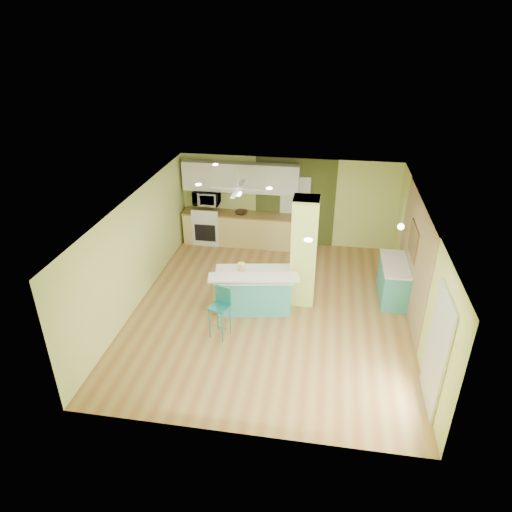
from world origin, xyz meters
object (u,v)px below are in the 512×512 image
(peninsula, at_px, (254,290))
(bar_stool, at_px, (221,304))
(fruit_bowl, at_px, (241,212))
(side_counter, at_px, (393,280))
(canister, at_px, (241,267))

(peninsula, xyz_separation_m, bar_stool, (-0.49, -1.03, 0.25))
(bar_stool, bearing_deg, fruit_bowl, 113.96)
(side_counter, relative_size, canister, 8.52)
(side_counter, height_order, canister, canister)
(side_counter, bearing_deg, canister, -166.29)
(side_counter, distance_m, fruit_bowl, 4.58)
(side_counter, bearing_deg, fruit_bowl, 150.66)
(bar_stool, height_order, fruit_bowl, bar_stool)
(bar_stool, xyz_separation_m, fruit_bowl, (-0.40, 4.22, 0.26))
(peninsula, bearing_deg, canister, 146.47)
(fruit_bowl, bearing_deg, bar_stool, -84.62)
(canister, bearing_deg, side_counter, 13.71)
(bar_stool, bearing_deg, side_counter, 47.67)
(peninsula, height_order, canister, canister)
(fruit_bowl, relative_size, canister, 2.08)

